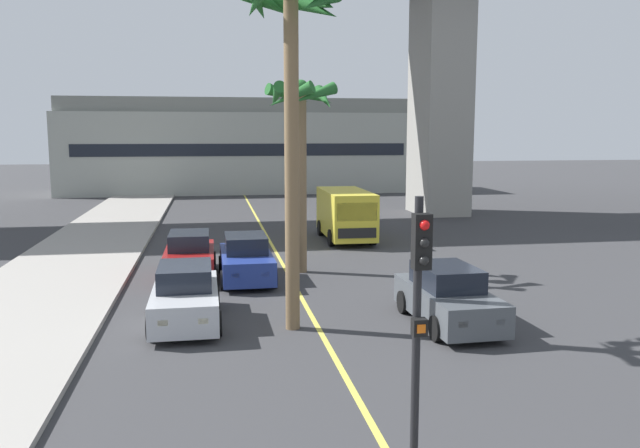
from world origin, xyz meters
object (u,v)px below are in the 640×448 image
Objects in this scene: delivery_van at (346,213)px; palm_tree_near_median at (301,125)px; traffic_light_median_near at (419,304)px; car_queue_fourth at (190,256)px; palm_tree_mid_median at (291,46)px; car_queue_third at (185,297)px; car_queue_front at (448,298)px; car_queue_second at (246,259)px.

delivery_van is 8.40m from palm_tree_near_median.
delivery_van is 21.66m from traffic_light_median_near.
car_queue_fourth is at bearing 103.83° from traffic_light_median_near.
palm_tree_mid_median is at bearing 95.54° from traffic_light_median_near.
car_queue_third and car_queue_fourth have the same top height.
delivery_van is at bearing 43.51° from car_queue_fourth.
delivery_van is at bearing 89.45° from car_queue_front.
delivery_van is at bearing 60.71° from car_queue_third.
palm_tree_near_median is at bearing -114.66° from delivery_van.
palm_tree_mid_median is (2.83, -6.76, 6.44)m from car_queue_fourth.
car_queue_fourth is 15.18m from traffic_light_median_near.
car_queue_second is 0.78× the size of delivery_van.
car_queue_third is at bearing -111.21° from car_queue_second.
traffic_light_median_near is 9.05m from palm_tree_mid_median.
car_queue_second is (-5.00, 6.14, 0.00)m from car_queue_front.
car_queue_front is 1.01× the size of car_queue_second.
car_queue_front is 0.79× the size of delivery_van.
car_queue_third is 14.35m from delivery_van.
car_queue_front is at bearing 66.04° from traffic_light_median_near.
palm_tree_mid_median is at bearing -19.37° from car_queue_third.
palm_tree_near_median is (-2.94, 7.10, 4.61)m from car_queue_front.
traffic_light_median_near reaches higher than car_queue_fourth.
car_queue_front is at bearing -50.83° from car_queue_second.
palm_tree_mid_median reaches higher than palm_tree_near_median.
car_queue_third is at bearing -119.29° from delivery_van.
traffic_light_median_near is at bearing -91.62° from palm_tree_near_median.
car_queue_fourth is at bearing -136.49° from delivery_van.
car_queue_fourth is at bearing -179.54° from palm_tree_near_median.
delivery_van reaches higher than car_queue_front.
car_queue_second is 9.23m from delivery_van.
traffic_light_median_near reaches higher than delivery_van.
palm_tree_near_median reaches higher than car_queue_front.
delivery_van is 0.60× the size of palm_tree_mid_median.
delivery_van is 1.26× the size of traffic_light_median_near.
palm_tree_near_median is at bearing 0.46° from car_queue_fourth.
delivery_van is at bearing 65.34° from palm_tree_near_median.
traffic_light_median_near is at bearing -68.18° from car_queue_third.
car_queue_second and car_queue_fourth have the same top height.
delivery_van is 0.76× the size of palm_tree_near_median.
traffic_light_median_near is at bearing -113.96° from car_queue_front.
delivery_van is at bearing 56.15° from car_queue_second.
palm_tree_near_median is at bearing 112.49° from car_queue_front.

